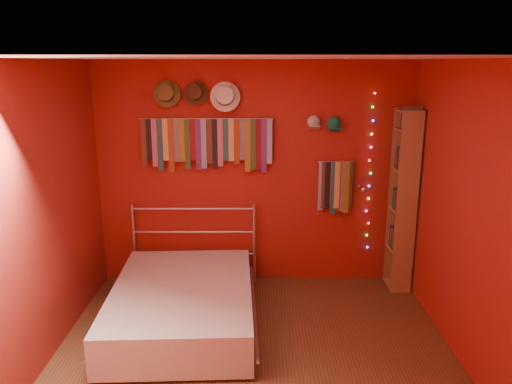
{
  "coord_description": "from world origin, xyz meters",
  "views": [
    {
      "loc": [
        0.02,
        -3.69,
        2.47
      ],
      "look_at": [
        0.02,
        0.9,
        1.27
      ],
      "focal_mm": 35.0,
      "sensor_mm": 36.0,
      "label": 1
    }
  ],
  "objects_px": {
    "bookshelf": "(407,200)",
    "bed": "(183,304)",
    "tie_rack": "(207,142)",
    "reading_lamp": "(363,189)"
  },
  "relations": [
    {
      "from": "reading_lamp",
      "to": "bed",
      "type": "bearing_deg",
      "value": -155.36
    },
    {
      "from": "tie_rack",
      "to": "reading_lamp",
      "type": "bearing_deg",
      "value": -5.29
    },
    {
      "from": "bookshelf",
      "to": "bed",
      "type": "relative_size",
      "value": 1.02
    },
    {
      "from": "bed",
      "to": "reading_lamp",
      "type": "bearing_deg",
      "value": 22.34
    },
    {
      "from": "reading_lamp",
      "to": "bookshelf",
      "type": "xyz_separation_m",
      "value": [
        0.49,
        0.0,
        -0.12
      ]
    },
    {
      "from": "tie_rack",
      "to": "bookshelf",
      "type": "relative_size",
      "value": 0.72
    },
    {
      "from": "bed",
      "to": "bookshelf",
      "type": "bearing_deg",
      "value": 17.74
    },
    {
      "from": "reading_lamp",
      "to": "bed",
      "type": "xyz_separation_m",
      "value": [
        -1.86,
        -0.85,
        -0.92
      ]
    },
    {
      "from": "tie_rack",
      "to": "reading_lamp",
      "type": "xyz_separation_m",
      "value": [
        1.69,
        -0.16,
        -0.49
      ]
    },
    {
      "from": "reading_lamp",
      "to": "bed",
      "type": "relative_size",
      "value": 0.15
    }
  ]
}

